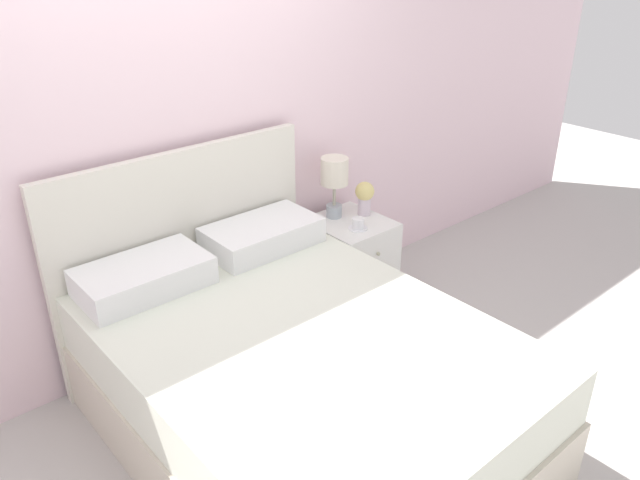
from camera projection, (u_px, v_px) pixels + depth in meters
ground_plane at (194, 343)px, 3.69m from camera, size 12.00×12.00×0.00m
wall_back at (164, 127)px, 3.16m from camera, size 8.00×0.06×2.60m
bed at (292, 375)px, 2.90m from camera, size 1.50×2.02×1.20m
nightstand at (350, 263)px, 3.98m from camera, size 0.44×0.50×0.58m
table_lamp at (334, 177)px, 3.80m from camera, size 0.17×0.17×0.39m
flower_vase at (365, 196)px, 3.89m from camera, size 0.12×0.12×0.22m
teacup at (358, 224)px, 3.74m from camera, size 0.12×0.12×0.07m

